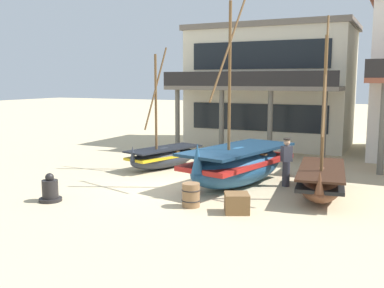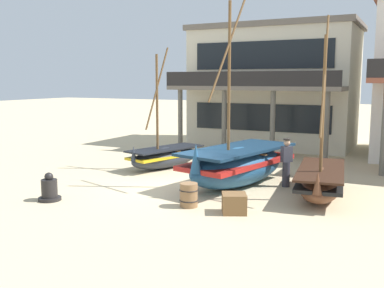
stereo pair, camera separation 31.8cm
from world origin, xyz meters
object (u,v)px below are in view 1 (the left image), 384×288
fishing_boat_far_right (321,180)px  wooden_barrel (191,195)px  fishing_boat_centre_large (238,164)px  capstan_winch (50,190)px  cargo_crate (237,203)px  fishing_boat_near_left (164,156)px  harbor_building_main (271,86)px  fisherman_by_hull (286,163)px

fishing_boat_far_right → wooden_barrel: 4.32m
fishing_boat_centre_large → capstan_winch: bearing=-134.7°
fishing_boat_centre_large → cargo_crate: size_ratio=10.29×
fishing_boat_near_left → wooden_barrel: bearing=-53.0°
fishing_boat_centre_large → harbor_building_main: bearing=99.8°
fishing_boat_near_left → harbor_building_main: size_ratio=0.56×
harbor_building_main → wooden_barrel: bearing=-83.8°
cargo_crate → harbor_building_main: harbor_building_main is taller
fisherman_by_hull → fishing_boat_far_right: bearing=-31.6°
wooden_barrel → fishing_boat_near_left: bearing=127.0°
fisherman_by_hull → capstan_winch: 7.85m
fishing_boat_near_left → cargo_crate: bearing=-43.3°
fishing_boat_near_left → fisherman_by_hull: fishing_boat_near_left is taller
capstan_winch → harbor_building_main: bearing=79.7°
fishing_boat_near_left → capstan_winch: size_ratio=5.71×
fisherman_by_hull → harbor_building_main: (-3.33, 9.66, 2.51)m
wooden_barrel → harbor_building_main: 13.78m
fishing_boat_far_right → fisherman_by_hull: fishing_boat_far_right is taller
fisherman_by_hull → cargo_crate: (-0.47, -3.68, -0.56)m
capstan_winch → harbor_building_main: (2.67, 14.70, 3.01)m
fishing_boat_centre_large → harbor_building_main: 10.69m
capstan_winch → cargo_crate: 5.69m
fishing_boat_near_left → fisherman_by_hull: 5.51m
fishing_boat_centre_large → capstan_winch: fishing_boat_centre_large is taller
fishing_boat_centre_large → cargo_crate: fishing_boat_centre_large is taller
harbor_building_main → fishing_boat_near_left: bearing=-103.4°
capstan_winch → wooden_barrel: bearing=17.8°
wooden_barrel → harbor_building_main: size_ratio=0.08×
fishing_boat_centre_large → capstan_winch: 6.31m
fisherman_by_hull → cargo_crate: 3.75m
fishing_boat_centre_large → capstan_winch: (-4.43, -4.47, -0.41)m
capstan_winch → wooden_barrel: capstan_winch is taller
fisherman_by_hull → capstan_winch: (-6.00, -5.03, -0.50)m
fishing_boat_near_left → harbor_building_main: (2.07, 8.68, 2.84)m
fishing_boat_centre_large → harbor_building_main: size_ratio=0.76×
fisherman_by_hull → wooden_barrel: fisherman_by_hull is taller
fishing_boat_near_left → harbor_building_main: harbor_building_main is taller
fishing_boat_centre_large → fishing_boat_far_right: bearing=-5.1°
fishing_boat_near_left → wooden_barrel: (3.53, -4.69, -0.15)m
cargo_crate → harbor_building_main: (-2.86, 13.34, 3.07)m
capstan_winch → cargo_crate: size_ratio=1.33×
fishing_boat_near_left → fisherman_by_hull: size_ratio=2.96×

